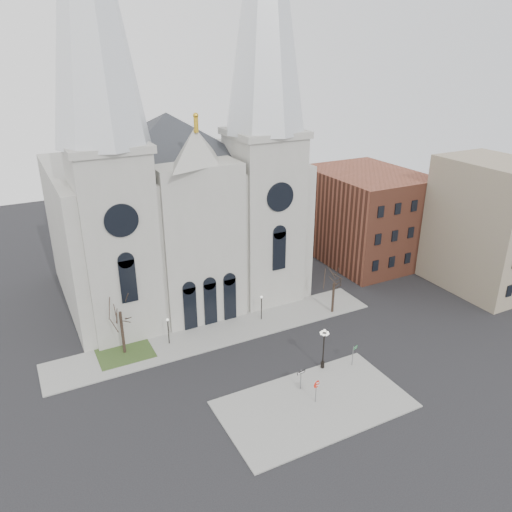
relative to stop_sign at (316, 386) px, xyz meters
name	(u,v)px	position (x,y,z in m)	size (l,w,h in m)	color
ground	(262,385)	(-3.24, 4.80, -1.94)	(160.00, 160.00, 0.00)	black
sidewalk_near	(314,404)	(-0.24, -0.20, -1.87)	(18.00, 10.00, 0.14)	gray
sidewalk_far	(219,333)	(-3.24, 15.80, -1.87)	(40.00, 6.00, 0.14)	gray
grass_patch	(125,353)	(-14.24, 16.80, -1.85)	(6.00, 5.00, 0.18)	#2B3F1B
cathedral	(177,161)	(-3.24, 27.66, 16.54)	(33.00, 26.66, 54.00)	#A5A399
bg_building_brick	(365,216)	(26.76, 26.80, 5.06)	(14.00, 18.00, 14.00)	brown
bg_building_tan	(487,226)	(34.76, 10.80, 7.06)	(10.00, 14.00, 18.00)	gray
tree_left	(120,309)	(-14.24, 16.80, 3.64)	(3.20, 3.20, 7.50)	black
tree_right	(334,281)	(11.76, 13.80, 2.52)	(3.20, 3.20, 6.00)	black
ped_lamp_left	(168,327)	(-9.24, 16.30, 0.39)	(0.32, 0.32, 3.26)	black
ped_lamp_right	(261,304)	(2.76, 16.30, 0.39)	(0.32, 0.32, 3.26)	black
stop_sign	(316,386)	(0.00, 0.00, 0.00)	(0.91, 0.15, 2.53)	slate
globe_lamp	(324,344)	(3.75, 4.30, 1.15)	(1.04, 1.04, 4.71)	black
one_way_sign	(301,376)	(-0.22, 2.36, -0.29)	(0.98, 0.18, 2.25)	slate
street_name_sign	(353,354)	(6.92, 3.27, -0.46)	(0.70, 0.27, 2.28)	slate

